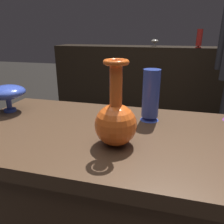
{
  "coord_description": "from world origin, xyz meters",
  "views": [
    {
      "loc": [
        0.21,
        -0.77,
        1.17
      ],
      "look_at": [
        0.03,
        -0.05,
        0.9
      ],
      "focal_mm": 35.5,
      "sensor_mm": 36.0,
      "label": 1
    }
  ],
  "objects_px": {
    "vase_tall_behind": "(151,96)",
    "vase_centerpiece": "(116,120)",
    "vase_right_accent": "(7,93)",
    "shelf_vase_right": "(199,39)",
    "shelf_vase_center": "(155,41)"
  },
  "relations": [
    {
      "from": "vase_tall_behind",
      "to": "shelf_vase_center",
      "type": "bearing_deg",
      "value": 93.96
    },
    {
      "from": "vase_right_accent",
      "to": "shelf_vase_center",
      "type": "bearing_deg",
      "value": 76.04
    },
    {
      "from": "shelf_vase_center",
      "to": "vase_tall_behind",
      "type": "bearing_deg",
      "value": -86.04
    },
    {
      "from": "vase_centerpiece",
      "to": "shelf_vase_center",
      "type": "xyz_separation_m",
      "value": [
        -0.05,
        2.34,
        0.16
      ]
    },
    {
      "from": "vase_centerpiece",
      "to": "vase_right_accent",
      "type": "bearing_deg",
      "value": 161.43
    },
    {
      "from": "vase_tall_behind",
      "to": "shelf_vase_center",
      "type": "xyz_separation_m",
      "value": [
        -0.14,
        2.09,
        0.14
      ]
    },
    {
      "from": "vase_centerpiece",
      "to": "vase_right_accent",
      "type": "xyz_separation_m",
      "value": [
        -0.58,
        0.2,
        0.0
      ]
    },
    {
      "from": "shelf_vase_right",
      "to": "shelf_vase_center",
      "type": "bearing_deg",
      "value": 167.12
    },
    {
      "from": "vase_tall_behind",
      "to": "vase_centerpiece",
      "type": "bearing_deg",
      "value": -110.01
    },
    {
      "from": "vase_centerpiece",
      "to": "shelf_vase_right",
      "type": "xyz_separation_m",
      "value": [
        0.47,
        2.22,
        0.2
      ]
    },
    {
      "from": "vase_right_accent",
      "to": "shelf_vase_right",
      "type": "xyz_separation_m",
      "value": [
        1.05,
        2.03,
        0.19
      ]
    },
    {
      "from": "vase_right_accent",
      "to": "shelf_vase_right",
      "type": "relative_size",
      "value": 0.82
    },
    {
      "from": "vase_tall_behind",
      "to": "shelf_vase_center",
      "type": "distance_m",
      "value": 2.1
    },
    {
      "from": "vase_tall_behind",
      "to": "vase_right_accent",
      "type": "relative_size",
      "value": 1.33
    },
    {
      "from": "vase_right_accent",
      "to": "shelf_vase_center",
      "type": "height_order",
      "value": "shelf_vase_center"
    }
  ]
}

